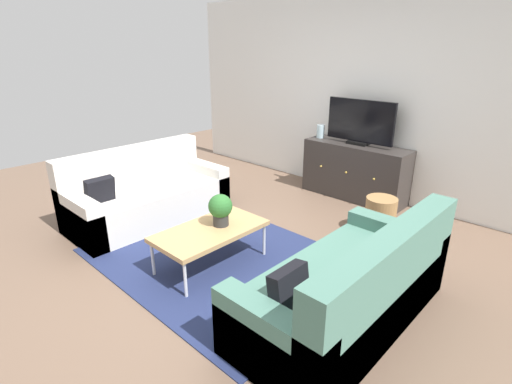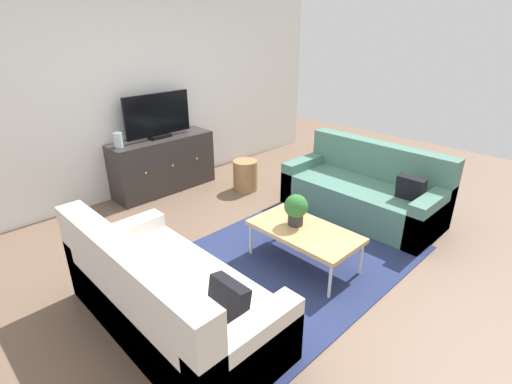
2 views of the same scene
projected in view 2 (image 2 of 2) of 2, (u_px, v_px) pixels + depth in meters
ground_plane at (280, 253)px, 4.00m from camera, size 10.00×10.00×0.00m
wall_back at (140, 91)px, 5.11m from camera, size 6.40×0.12×2.70m
area_rug at (291, 258)px, 3.90m from camera, size 2.50×1.90×0.01m
couch_left_side at (163, 301)px, 2.90m from camera, size 0.86×1.87×0.85m
couch_right_side at (366, 192)px, 4.74m from camera, size 0.86×1.87×0.85m
coffee_table at (304, 232)px, 3.68m from camera, size 0.57×1.06×0.39m
potted_plant at (296, 208)px, 3.69m from camera, size 0.23×0.23×0.31m
tv_console at (164, 164)px, 5.37m from camera, size 1.44×0.47×0.76m
flat_screen_tv at (158, 116)px, 5.11m from camera, size 0.95×0.16×0.59m
glass_vase at (118, 140)px, 4.79m from camera, size 0.11×0.11×0.19m
wicker_basket at (245, 175)px, 5.43m from camera, size 0.34×0.34×0.43m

